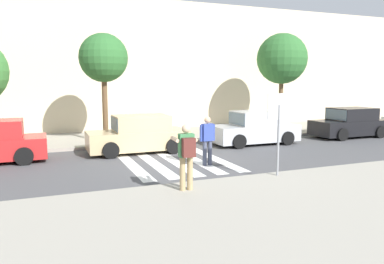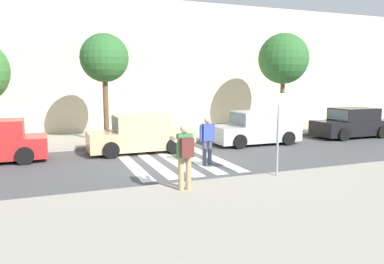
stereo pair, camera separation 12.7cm
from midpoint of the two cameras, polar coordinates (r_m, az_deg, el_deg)
The scene contains 17 objects.
ground_plane at distance 13.87m, azimuth -2.35°, elevation -4.53°, with size 120.00×120.00×0.00m, color #4C4C4F.
sidewalk_near at distance 8.45m, azimuth 11.80°, elevation -12.36°, with size 60.00×6.00×0.14m, color #9E998C.
sidewalk_far at distance 19.54m, azimuth -8.10°, elevation -0.78°, with size 60.00×4.80×0.14m, color #9E998C.
building_facade_far at distance 23.64m, azimuth -10.77°, elevation 9.70°, with size 56.00×4.00×7.59m, color beige.
crosswalk_stripe_0 at distance 13.64m, azimuth -9.02°, elevation -4.81°, with size 0.44×5.20×0.01m, color silver.
crosswalk_stripe_1 at distance 13.82m, azimuth -5.77°, elevation -4.58°, with size 0.44×5.20×0.01m, color silver.
crosswalk_stripe_2 at distance 14.05m, azimuth -2.62°, elevation -4.35°, with size 0.44×5.20×0.01m, color silver.
crosswalk_stripe_3 at distance 14.32m, azimuth 0.42°, elevation -4.11°, with size 0.44×5.20×0.01m, color silver.
crosswalk_stripe_4 at distance 14.63m, azimuth 3.34°, elevation -3.86°, with size 0.44×5.20×0.01m, color silver.
stop_sign at distance 11.31m, azimuth 13.30°, elevation 2.35°, with size 0.76×0.08×2.45m.
photographer_with_backpack at distance 9.60m, azimuth -0.70°, elevation -2.96°, with size 0.62×0.87×1.72m.
pedestrian_crossing at distance 13.09m, azimuth 2.61°, elevation -0.93°, with size 0.58×0.25×1.72m.
parked_car_tan at distance 15.70m, azimuth -7.81°, elevation -0.45°, with size 4.10×1.92×1.55m.
parked_car_silver at distance 17.84m, azimuth 9.92°, elevation 0.49°, with size 4.10×1.92×1.55m.
parked_car_black at distance 21.41m, azimuth 23.31°, elevation 1.18°, with size 4.10×1.92×1.55m.
street_tree_center at distance 17.49m, azimuth -13.00°, elevation 10.83°, with size 2.18×2.18×4.93m.
street_tree_east at distance 21.65m, azimuth 13.93°, elevation 10.74°, with size 2.78×2.78×5.42m.
Camera 2 is at (-4.34, -12.84, 2.96)m, focal length 35.00 mm.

